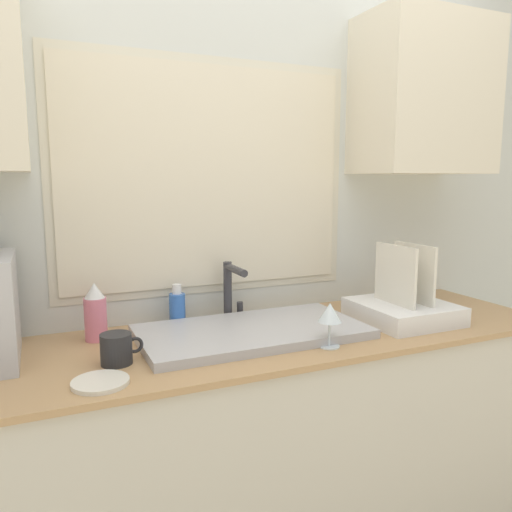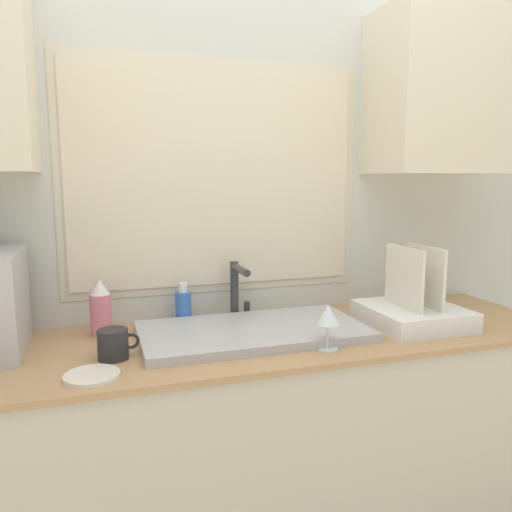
{
  "view_description": "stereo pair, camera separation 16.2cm",
  "coord_description": "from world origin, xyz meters",
  "px_view_note": "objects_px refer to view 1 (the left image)",
  "views": [
    {
      "loc": [
        -0.6,
        -1.2,
        1.46
      ],
      "look_at": [
        0.05,
        0.27,
        1.21
      ],
      "focal_mm": 35.0,
      "sensor_mm": 36.0,
      "label": 1
    },
    {
      "loc": [
        -0.45,
        -1.26,
        1.46
      ],
      "look_at": [
        0.05,
        0.27,
        1.21
      ],
      "focal_mm": 35.0,
      "sensor_mm": 36.0,
      "label": 2
    }
  ],
  "objects_px": {
    "wine_glass": "(330,314)",
    "soap_bottle": "(177,308)",
    "spray_bottle": "(95,313)",
    "dish_rack": "(403,307)",
    "mug_near_sink": "(117,349)",
    "faucet": "(231,286)"
  },
  "relations": [
    {
      "from": "wine_glass",
      "to": "soap_bottle",
      "type": "bearing_deg",
      "value": 130.89
    },
    {
      "from": "spray_bottle",
      "to": "wine_glass",
      "type": "distance_m",
      "value": 0.77
    },
    {
      "from": "dish_rack",
      "to": "wine_glass",
      "type": "distance_m",
      "value": 0.44
    },
    {
      "from": "soap_bottle",
      "to": "mug_near_sink",
      "type": "height_order",
      "value": "soap_bottle"
    },
    {
      "from": "soap_bottle",
      "to": "mug_near_sink",
      "type": "bearing_deg",
      "value": -129.96
    },
    {
      "from": "dish_rack",
      "to": "soap_bottle",
      "type": "relative_size",
      "value": 2.25
    },
    {
      "from": "dish_rack",
      "to": "wine_glass",
      "type": "height_order",
      "value": "dish_rack"
    },
    {
      "from": "mug_near_sink",
      "to": "wine_glass",
      "type": "distance_m",
      "value": 0.65
    },
    {
      "from": "faucet",
      "to": "mug_near_sink",
      "type": "bearing_deg",
      "value": -148.21
    },
    {
      "from": "faucet",
      "to": "spray_bottle",
      "type": "xyz_separation_m",
      "value": [
        -0.49,
        -0.04,
        -0.04
      ]
    },
    {
      "from": "spray_bottle",
      "to": "soap_bottle",
      "type": "bearing_deg",
      "value": 12.34
    },
    {
      "from": "dish_rack",
      "to": "mug_near_sink",
      "type": "xyz_separation_m",
      "value": [
        -1.05,
        -0.02,
        -0.01
      ]
    },
    {
      "from": "wine_glass",
      "to": "spray_bottle",
      "type": "bearing_deg",
      "value": 150.99
    },
    {
      "from": "mug_near_sink",
      "to": "wine_glass",
      "type": "height_order",
      "value": "wine_glass"
    },
    {
      "from": "faucet",
      "to": "wine_glass",
      "type": "relative_size",
      "value": 1.53
    },
    {
      "from": "soap_bottle",
      "to": "dish_rack",
      "type": "bearing_deg",
      "value": -20.36
    },
    {
      "from": "faucet",
      "to": "dish_rack",
      "type": "bearing_deg",
      "value": -24.49
    },
    {
      "from": "wine_glass",
      "to": "faucet",
      "type": "bearing_deg",
      "value": 113.1
    },
    {
      "from": "faucet",
      "to": "dish_rack",
      "type": "height_order",
      "value": "dish_rack"
    },
    {
      "from": "spray_bottle",
      "to": "mug_near_sink",
      "type": "distance_m",
      "value": 0.26
    },
    {
      "from": "wine_glass",
      "to": "dish_rack",
      "type": "bearing_deg",
      "value": 18.96
    },
    {
      "from": "spray_bottle",
      "to": "wine_glass",
      "type": "bearing_deg",
      "value": -29.01
    }
  ]
}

